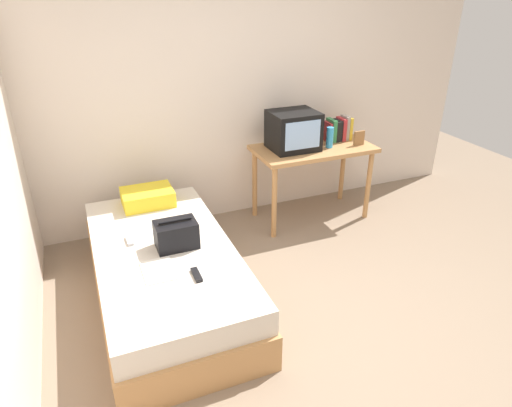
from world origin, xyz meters
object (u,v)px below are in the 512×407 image
Objects in this scene: bed at (166,273)px; magazine at (158,270)px; desk at (313,156)px; remote_dark at (197,275)px; pillow at (148,197)px; picture_frame at (359,138)px; tv at (293,131)px; handbag at (176,234)px; remote_silver at (129,240)px; water_bottle at (330,137)px; book_row at (338,129)px.

magazine is at bearing -108.07° from bed.
magazine is at bearing -148.71° from desk.
remote_dark is at bearing -141.42° from desk.
pillow reaches higher than remote_dark.
magazine is (-2.19, -0.95, -0.37)m from picture_frame.
tv is 0.67m from picture_frame.
desk is 2.69× the size of pillow.
pillow reaches higher than bed.
remote_silver is (-0.31, 0.20, -0.09)m from handbag.
water_bottle is 1.38× the size of remote_silver.
bed is at bearing -39.20° from remote_silver.
remote_dark is (-1.86, -1.32, -0.40)m from book_row.
desk is at bearing 38.58° from remote_dark.
pillow is at bearing 67.02° from remote_silver.
tv is 1.52× the size of magazine.
magazine is (-1.89, -1.00, -0.40)m from water_bottle.
desk is 8.06× the size of remote_silver.
magazine is at bearing -75.13° from remote_silver.
desk is 2.06m from magazine.
tv is (-0.21, 0.03, 0.28)m from desk.
water_bottle is at bearing 14.90° from remote_silver.
picture_frame is at bearing 11.83° from remote_silver.
water_bottle is (0.13, -0.07, 0.20)m from desk.
magazine is 1.86× the size of remote_dark.
tv reaches higher than pillow.
remote_dark is 0.71m from remote_silver.
water_bottle reaches higher than bed.
tv reaches higher than desk.
book_row is at bearing 3.52° from pillow.
pillow is (-1.77, 0.05, -0.33)m from water_bottle.
remote_silver is at bearing 119.16° from remote_dark.
book_row is 1.82× the size of remote_silver.
tv is 2.21× the size of water_bottle.
desk is at bearing 0.84° from pillow.
pillow reaches higher than magazine.
tv is 2.82× the size of remote_dark.
bed is 2.27m from book_row.
desk reaches higher than remote_silver.
bed is 0.38m from magazine.
handbag is (0.07, -0.78, 0.03)m from pillow.
remote_dark is (-1.32, -1.25, -0.47)m from tv.
water_bottle is at bearing 34.69° from remote_dark.
water_bottle is at bearing -139.50° from book_row.
magazine is 0.27m from remote_dark.
water_bottle is 1.88m from handbag.
pillow is at bearing 83.26° from magazine.
tv reaches higher than bed.
pillow is at bearing 94.98° from handbag.
picture_frame is at bearing -2.66° from pillow.
picture_frame reaches higher than bed.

